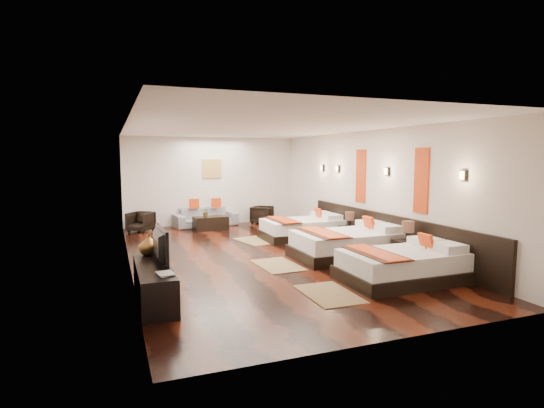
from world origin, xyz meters
name	(u,v)px	position (x,y,z in m)	size (l,w,h in m)	color
floor	(260,255)	(0.00, 0.00, 0.00)	(5.50, 9.50, 0.01)	black
ceiling	(260,127)	(0.00, 0.00, 2.80)	(5.50, 9.50, 0.01)	white
back_wall	(212,181)	(0.00, 4.75, 1.40)	(5.50, 0.01, 2.80)	silver
left_wall	(128,196)	(-2.75, 0.00, 1.40)	(0.01, 9.50, 2.80)	silver
right_wall	(368,189)	(2.75, 0.00, 1.40)	(0.01, 9.50, 2.80)	silver
headboard_panel	(385,234)	(2.71, -0.80, 0.45)	(0.08, 6.60, 0.90)	black
bed_near	(403,265)	(1.70, -2.75, 0.28)	(2.14, 1.34, 0.82)	black
bed_mid	(348,244)	(1.70, -0.89, 0.30)	(2.31, 1.45, 0.88)	black
bed_far	(303,229)	(1.70, 1.44, 0.27)	(2.10, 1.32, 0.80)	black
nightstand_a	(407,250)	(2.44, -1.90, 0.32)	(0.46, 0.46, 0.90)	black
nightstand_b	(349,233)	(2.45, 0.32, 0.29)	(0.42, 0.42, 0.82)	black
jute_mat_near	(329,294)	(0.12, -2.96, 0.01)	(0.75, 1.20, 0.01)	olive
jute_mat_mid	(278,265)	(0.03, -0.97, 0.01)	(0.75, 1.20, 0.01)	olive
jute_mat_far	(256,241)	(0.42, 1.60, 0.01)	(0.75, 1.20, 0.01)	olive
tv_console	(154,284)	(-2.50, -2.34, 0.28)	(0.50, 1.80, 0.55)	black
tv	(156,246)	(-2.45, -2.18, 0.82)	(0.95, 0.12, 0.55)	black
book	(158,275)	(-2.50, -2.91, 0.56)	(0.21, 0.28, 0.03)	black
figurine	(149,244)	(-2.50, -1.57, 0.73)	(0.34, 0.34, 0.35)	brown
sofa	(205,217)	(-0.29, 4.45, 0.29)	(1.98, 0.77, 0.58)	slate
armchair_left	(141,222)	(-2.27, 4.07, 0.29)	(0.63, 0.65, 0.59)	black
armchair_right	(262,215)	(1.55, 4.27, 0.29)	(0.62, 0.64, 0.58)	black
coffee_table	(211,223)	(-0.29, 3.71, 0.20)	(1.00, 0.50, 0.40)	black
table_plant	(206,212)	(-0.41, 3.79, 0.54)	(0.26, 0.22, 0.28)	#305C1E
orange_panel_a	(421,181)	(2.73, -1.90, 1.70)	(0.04, 0.40, 1.30)	#D86014
orange_panel_b	(361,176)	(2.73, 0.30, 1.70)	(0.04, 0.40, 1.30)	#D86014
sconce_near	(463,175)	(2.70, -3.00, 1.85)	(0.07, 0.12, 0.18)	black
sconce_mid	(387,171)	(2.70, -0.80, 1.85)	(0.07, 0.12, 0.18)	black
sconce_far	(338,169)	(2.70, 1.40, 1.85)	(0.07, 0.12, 0.18)	black
sconce_lounge	(322,168)	(2.70, 2.30, 1.85)	(0.07, 0.12, 0.18)	black
gold_artwork	(212,169)	(0.00, 4.73, 1.80)	(0.60, 0.04, 0.60)	#AD873F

